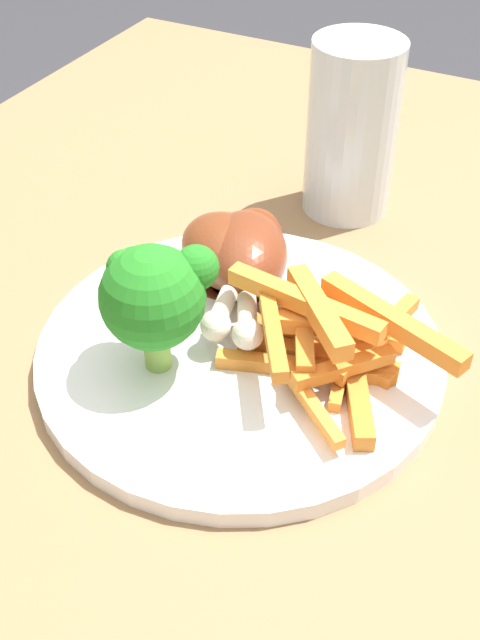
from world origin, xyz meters
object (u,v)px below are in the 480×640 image
(carrot_fries_pile, at_px, (330,339))
(water_glass, at_px, (352,129))
(broccoli_floret_front, at_px, (153,293))
(chicken_drumstick_near, at_px, (246,258))
(dining_table, at_px, (276,505))
(chicken_drumstick_far, at_px, (233,255))
(chicken_drumstick_extra, at_px, (246,253))
(dinner_plate, at_px, (240,352))

(carrot_fries_pile, relative_size, water_glass, 1.11)
(carrot_fries_pile, xyz_separation_m, water_glass, (-0.19, -0.06, 0.04))
(broccoli_floret_front, height_order, chicken_drumstick_near, broccoli_floret_front)
(chicken_drumstick_near, bearing_deg, water_glass, 173.14)
(dining_table, relative_size, water_glass, 7.54)
(dining_table, bearing_deg, chicken_drumstick_far, -136.11)
(chicken_drumstick_far, xyz_separation_m, water_glass, (-0.14, 0.03, 0.03))
(broccoli_floret_front, height_order, carrot_fries_pile, broccoli_floret_front)
(chicken_drumstick_extra, height_order, water_glass, water_glass)
(dining_table, height_order, chicken_drumstick_near, chicken_drumstick_near)
(dinner_plate, xyz_separation_m, chicken_drumstick_extra, (-0.06, -0.03, 0.03))
(carrot_fries_pile, bearing_deg, dinner_plate, -80.68)
(dining_table, distance_m, chicken_drumstick_extra, 0.17)
(chicken_drumstick_far, bearing_deg, chicken_drumstick_near, 91.07)
(dinner_plate, xyz_separation_m, broccoli_floret_front, (0.04, -0.04, 0.06))
(dinner_plate, bearing_deg, water_glass, -177.84)
(carrot_fries_pile, distance_m, chicken_drumstick_far, 0.10)
(dining_table, xyz_separation_m, broccoli_floret_front, (0.02, -0.07, 0.17))
(chicken_drumstick_extra, bearing_deg, chicken_drumstick_near, 27.94)
(dining_table, distance_m, chicken_drumstick_far, 0.17)
(dinner_plate, bearing_deg, broccoli_floret_front, -45.47)
(dining_table, distance_m, carrot_fries_pile, 0.14)
(water_glass, bearing_deg, dinner_plate, 2.16)
(chicken_drumstick_extra, bearing_deg, carrot_fries_pile, 56.92)
(dinner_plate, distance_m, chicken_drumstick_extra, 0.07)
(chicken_drumstick_extra, distance_m, water_glass, 0.14)
(dinner_plate, xyz_separation_m, chicken_drumstick_far, (-0.06, -0.03, 0.03))
(dining_table, relative_size, chicken_drumstick_near, 7.89)
(carrot_fries_pile, xyz_separation_m, chicken_drumstick_extra, (-0.05, -0.08, 0.00))
(broccoli_floret_front, distance_m, carrot_fries_pile, 0.11)
(dining_table, height_order, dinner_plate, dinner_plate)
(chicken_drumstick_far, bearing_deg, carrot_fries_pile, 62.18)
(chicken_drumstick_near, distance_m, chicken_drumstick_extra, 0.01)
(carrot_fries_pile, distance_m, water_glass, 0.20)
(carrot_fries_pile, height_order, chicken_drumstick_near, same)
(dining_table, bearing_deg, water_glass, -168.49)
(dinner_plate, relative_size, water_glass, 1.89)
(chicken_drumstick_near, distance_m, water_glass, 0.15)
(dining_table, bearing_deg, carrot_fries_pile, 144.39)
(broccoli_floret_front, height_order, chicken_drumstick_extra, broccoli_floret_front)
(water_glass, bearing_deg, dining_table, 11.51)
(broccoli_floret_front, bearing_deg, carrot_fries_pile, 116.18)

